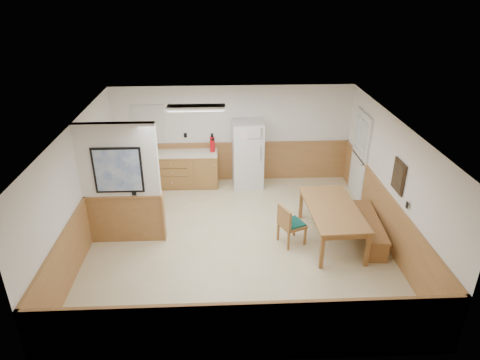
{
  "coord_description": "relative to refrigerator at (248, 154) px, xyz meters",
  "views": [
    {
      "loc": [
        -0.3,
        -7.3,
        4.91
      ],
      "look_at": [
        0.06,
        0.4,
        1.21
      ],
      "focal_mm": 32.0,
      "sensor_mm": 36.0,
      "label": 1
    }
  ],
  "objects": [
    {
      "name": "soap_bottle",
      "position": [
        -2.48,
        0.02,
        0.16
      ],
      "size": [
        0.08,
        0.08,
        0.21
      ],
      "primitive_type": "cylinder",
      "rotation": [
        0.0,
        0.0,
        0.2
      ],
      "color": "#198E3E",
      "rests_on": "kitchen_counter"
    },
    {
      "name": "kitchen_window",
      "position": [
        -2.46,
        0.35,
        0.7
      ],
      "size": [
        0.8,
        0.04,
        1.0
      ],
      "color": "silver",
      "rests_on": "back_wall"
    },
    {
      "name": "back_wall",
      "position": [
        -0.36,
        0.37,
        0.4
      ],
      "size": [
        6.0,
        0.02,
        2.5
      ],
      "primitive_type": "cube",
      "color": "white",
      "rests_on": "ground"
    },
    {
      "name": "wainscot_back",
      "position": [
        -0.36,
        0.35,
        -0.35
      ],
      "size": [
        6.0,
        0.04,
        1.0
      ],
      "primitive_type": "cube",
      "color": "#A57742",
      "rests_on": "ground"
    },
    {
      "name": "fluorescent_fixture",
      "position": [
        -1.16,
        -1.33,
        1.6
      ],
      "size": [
        1.2,
        0.3,
        0.09
      ],
      "color": "silver",
      "rests_on": "ceiling"
    },
    {
      "name": "wainscot_right",
      "position": [
        2.62,
        -2.63,
        -0.35
      ],
      "size": [
        0.04,
        6.0,
        1.0
      ],
      "primitive_type": "cube",
      "color": "#A57742",
      "rests_on": "ground"
    },
    {
      "name": "ground",
      "position": [
        -0.36,
        -2.63,
        -0.85
      ],
      "size": [
        6.0,
        6.0,
        0.0
      ],
      "primitive_type": "plane",
      "color": "beige",
      "rests_on": "ground"
    },
    {
      "name": "exterior_door",
      "position": [
        2.61,
        -0.73,
        0.2
      ],
      "size": [
        0.07,
        1.02,
        2.15
      ],
      "color": "silver",
      "rests_on": "ground"
    },
    {
      "name": "kitchen_counter",
      "position": [
        -1.57,
        0.05,
        -0.39
      ],
      "size": [
        2.2,
        0.61,
        1.0
      ],
      "color": "olive",
      "rests_on": "ground"
    },
    {
      "name": "partition_wall",
      "position": [
        -2.61,
        -2.43,
        0.38
      ],
      "size": [
        1.5,
        0.2,
        2.5
      ],
      "color": "white",
      "rests_on": "ground"
    },
    {
      "name": "dining_bench",
      "position": [
        2.33,
        -2.65,
        -0.5
      ],
      "size": [
        0.52,
        1.73,
        0.45
      ],
      "rotation": [
        0.0,
        0.0,
        -0.09
      ],
      "color": "#A16A3B",
      "rests_on": "ground"
    },
    {
      "name": "wall_painting",
      "position": [
        2.61,
        -2.93,
        0.7
      ],
      "size": [
        0.04,
        0.5,
        0.6
      ],
      "color": "#312213",
      "rests_on": "right_wall"
    },
    {
      "name": "right_wall",
      "position": [
        2.64,
        -2.63,
        0.4
      ],
      "size": [
        0.02,
        6.0,
        2.5
      ],
      "primitive_type": "cube",
      "color": "white",
      "rests_on": "ground"
    },
    {
      "name": "left_wall",
      "position": [
        -3.36,
        -2.63,
        0.4
      ],
      "size": [
        0.02,
        6.0,
        2.5
      ],
      "primitive_type": "cube",
      "color": "white",
      "rests_on": "ground"
    },
    {
      "name": "dining_table",
      "position": [
        1.53,
        -2.63,
        -0.19
      ],
      "size": [
        1.04,
        1.98,
        0.75
      ],
      "rotation": [
        0.0,
        0.0,
        0.03
      ],
      "color": "#A16A3B",
      "rests_on": "ground"
    },
    {
      "name": "dining_chair",
      "position": [
        0.64,
        -2.74,
        -0.35
      ],
      "size": [
        0.74,
        0.64,
        0.85
      ],
      "rotation": [
        0.0,
        0.0,
        0.42
      ],
      "color": "#A16A3B",
      "rests_on": "ground"
    },
    {
      "name": "wainscot_left",
      "position": [
        -3.34,
        -2.63,
        -0.35
      ],
      "size": [
        0.04,
        6.0,
        1.0
      ],
      "primitive_type": "cube",
      "color": "#A57742",
      "rests_on": "ground"
    },
    {
      "name": "fire_extinguisher",
      "position": [
        -0.88,
        0.09,
        0.26
      ],
      "size": [
        0.16,
        0.16,
        0.48
      ],
      "rotation": [
        0.0,
        0.0,
        -0.4
      ],
      "color": "red",
      "rests_on": "kitchen_counter"
    },
    {
      "name": "ceiling",
      "position": [
        -0.36,
        -2.63,
        1.65
      ],
      "size": [
        6.0,
        6.0,
        0.02
      ],
      "primitive_type": "cube",
      "color": "white",
      "rests_on": "back_wall"
    },
    {
      "name": "refrigerator",
      "position": [
        0.0,
        0.0,
        0.0
      ],
      "size": [
        0.78,
        0.74,
        1.7
      ],
      "rotation": [
        0.0,
        0.0,
        0.05
      ],
      "color": "silver",
      "rests_on": "ground"
    }
  ]
}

